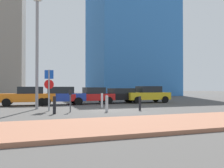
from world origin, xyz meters
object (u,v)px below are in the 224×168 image
object	(u,v)px
parked_car_yellow	(148,94)
parked_car_black	(119,95)
parked_car_orange	(28,96)
parking_sign_post	(49,85)
parked_car_blue	(60,95)
street_lamp	(37,44)
parked_car_red	(92,96)
parking_meter	(70,98)
traffic_bollard_mid	(54,105)
traffic_bollard_far	(107,104)
traffic_bollard_edge	(140,103)
traffic_bollard_near	(102,100)

from	to	relation	value
parked_car_yellow	parked_car_black	bearing A→B (deg)	171.15
parked_car_orange	parking_sign_post	xyz separation A→B (m)	(1.32, -5.07, 0.85)
parked_car_blue	street_lamp	bearing A→B (deg)	-119.09
parked_car_red	parking_meter	distance (m)	6.93
street_lamp	traffic_bollard_mid	distance (m)	5.31
traffic_bollard_far	parked_car_orange	bearing A→B (deg)	125.18
parked_car_black	traffic_bollard_mid	bearing A→B (deg)	-132.72
parked_car_blue	traffic_bollard_edge	size ratio (longest dim) A/B	4.78
parked_car_blue	parked_car_black	world-z (taller)	parked_car_blue
parking_meter	traffic_bollard_near	distance (m)	3.65
parking_sign_post	traffic_bollard_mid	distance (m)	2.14
parked_car_red	parking_meter	world-z (taller)	parked_car_red
parked_car_yellow	street_lamp	distance (m)	11.41
parked_car_orange	parking_sign_post	world-z (taller)	parking_sign_post
street_lamp	parked_car_red	bearing A→B (deg)	36.65
parked_car_red	parked_car_blue	bearing A→B (deg)	-178.36
parked_car_red	street_lamp	world-z (taller)	street_lamp
parking_sign_post	street_lamp	bearing A→B (deg)	114.30
parked_car_blue	parking_meter	size ratio (longest dim) A/B	3.28
parked_car_orange	traffic_bollard_near	xyz separation A→B (m)	(5.19, -3.82, -0.25)
traffic_bollard_far	traffic_bollard_edge	distance (m)	2.26
street_lamp	traffic_bollard_far	size ratio (longest dim) A/B	7.85
parking_meter	traffic_bollard_near	xyz separation A→B (m)	(2.70, 2.44, -0.34)
parked_car_red	street_lamp	size ratio (longest dim) A/B	0.53
traffic_bollard_far	parked_car_yellow	bearing A→B (deg)	46.26
traffic_bollard_near	traffic_bollard_far	size ratio (longest dim) A/B	1.08
parked_car_blue	traffic_bollard_mid	world-z (taller)	parked_car_blue
parked_car_blue	street_lamp	world-z (taller)	street_lamp
parked_car_red	parked_car_orange	bearing A→B (deg)	-179.61
parking_sign_post	parking_meter	world-z (taller)	parking_sign_post
parked_car_orange	traffic_bollard_near	world-z (taller)	parked_car_orange
parking_meter	traffic_bollard_near	bearing A→B (deg)	42.10
parked_car_red	traffic_bollard_near	xyz separation A→B (m)	(-0.19, -3.86, -0.22)
parked_car_orange	parked_car_yellow	world-z (taller)	parked_car_yellow
parked_car_red	traffic_bollard_mid	world-z (taller)	parked_car_red
parked_car_red	traffic_bollard_edge	bearing A→B (deg)	-76.85
parking_meter	parked_car_yellow	bearing A→B (deg)	36.12
parking_sign_post	traffic_bollard_edge	bearing A→B (deg)	-15.20
parked_car_blue	parking_meter	bearing A→B (deg)	-90.51
parked_car_blue	street_lamp	size ratio (longest dim) A/B	0.56
parked_car_red	traffic_bollard_mid	distance (m)	7.93
parking_sign_post	traffic_bollard_far	xyz separation A→B (m)	(3.34, -1.56, -1.14)
parking_sign_post	parked_car_black	bearing A→B (deg)	38.22
parked_car_blue	street_lamp	distance (m)	5.42
parked_car_blue	traffic_bollard_far	xyz separation A→B (m)	(2.12, -6.58, -0.30)
parked_car_red	traffic_bollard_edge	world-z (taller)	parked_car_red
parking_meter	street_lamp	bearing A→B (deg)	124.21
traffic_bollard_mid	street_lamp	bearing A→B (deg)	104.77
traffic_bollard_near	parking_meter	bearing A→B (deg)	-137.90
parked_car_black	traffic_bollard_far	world-z (taller)	parked_car_black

